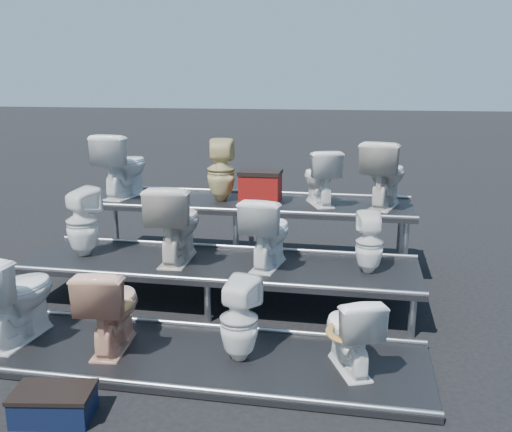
% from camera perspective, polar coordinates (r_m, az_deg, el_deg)
% --- Properties ---
extents(ground, '(80.00, 80.00, 0.00)m').
position_cam_1_polar(ground, '(6.28, -3.64, -8.70)').
color(ground, black).
rests_on(ground, ground).
extents(tier_front, '(4.20, 1.20, 0.06)m').
position_cam_1_polar(tier_front, '(5.13, -7.31, -13.75)').
color(tier_front, black).
rests_on(tier_front, ground).
extents(tier_mid, '(4.20, 1.20, 0.46)m').
position_cam_1_polar(tier_mid, '(6.19, -3.67, -6.73)').
color(tier_mid, black).
rests_on(tier_mid, ground).
extents(tier_back, '(4.20, 1.20, 0.86)m').
position_cam_1_polar(tier_back, '(7.34, -1.20, -1.80)').
color(tier_back, black).
rests_on(tier_back, ground).
extents(toilet_0, '(0.54, 0.88, 0.86)m').
position_cam_1_polar(toilet_0, '(5.60, -22.98, -7.22)').
color(toilet_0, white).
rests_on(toilet_0, tier_front).
extents(toilet_1, '(0.51, 0.79, 0.77)m').
position_cam_1_polar(toilet_1, '(5.18, -14.31, -8.76)').
color(toilet_1, '#E0A583').
rests_on(toilet_1, tier_front).
extents(toilet_2, '(0.39, 0.39, 0.71)m').
position_cam_1_polar(toilet_2, '(4.84, -1.70, -10.30)').
color(toilet_2, white).
rests_on(toilet_2, tier_front).
extents(toilet_3, '(0.59, 0.74, 0.66)m').
position_cam_1_polar(toilet_3, '(4.76, 9.40, -11.29)').
color(toilet_3, white).
rests_on(toilet_3, tier_front).
extents(toilet_4, '(0.46, 0.46, 0.76)m').
position_cam_1_polar(toilet_4, '(6.56, -17.00, -0.57)').
color(toilet_4, white).
rests_on(toilet_4, tier_mid).
extents(toilet_5, '(0.51, 0.85, 0.85)m').
position_cam_1_polar(toilet_5, '(6.13, -8.02, -0.64)').
color(toilet_5, beige).
rests_on(toilet_5, tier_mid).
extents(toilet_6, '(0.52, 0.79, 0.75)m').
position_cam_1_polar(toilet_6, '(5.91, 1.16, -1.55)').
color(toilet_6, white).
rests_on(toilet_6, tier_mid).
extents(toilet_7, '(0.32, 0.32, 0.62)m').
position_cam_1_polar(toilet_7, '(5.85, 11.27, -2.62)').
color(toilet_7, white).
rests_on(toilet_7, tier_mid).
extents(toilet_8, '(0.58, 0.88, 0.84)m').
position_cam_1_polar(toilet_8, '(7.65, -13.18, 4.97)').
color(toilet_8, white).
rests_on(toilet_8, tier_back).
extents(toilet_9, '(0.41, 0.41, 0.78)m').
position_cam_1_polar(toilet_9, '(7.23, -3.52, 4.60)').
color(toilet_9, '#D3C082').
rests_on(toilet_9, tier_back).
extents(toilet_10, '(0.60, 0.77, 0.69)m').
position_cam_1_polar(toilet_10, '(7.04, 6.42, 3.90)').
color(toilet_10, white).
rests_on(toilet_10, tier_back).
extents(toilet_11, '(0.65, 0.89, 0.81)m').
position_cam_1_polar(toilet_11, '(7.02, 12.73, 4.14)').
color(toilet_11, beige).
rests_on(toilet_11, tier_back).
extents(red_crate, '(0.50, 0.40, 0.36)m').
position_cam_1_polar(red_crate, '(7.14, 0.45, 2.78)').
color(red_crate, maroon).
rests_on(red_crate, tier_back).
extents(step_stool, '(0.59, 0.41, 0.20)m').
position_cam_1_polar(step_stool, '(4.53, -19.55, -17.48)').
color(step_stool, black).
rests_on(step_stool, ground).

